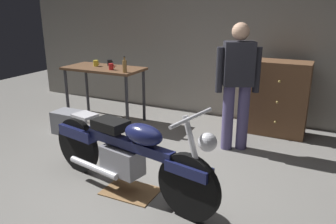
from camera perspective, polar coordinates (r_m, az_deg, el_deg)
name	(u,v)px	position (r m, az deg, el deg)	size (l,w,h in m)	color
ground_plane	(143,188)	(3.72, -4.30, -12.67)	(12.00, 12.00, 0.00)	gray
back_wall	(226,25)	(5.80, 9.70, 14.25)	(8.00, 0.12, 3.10)	gray
workbench	(104,74)	(5.65, -10.73, 6.30)	(1.30, 0.64, 0.90)	brown
motorcycle	(126,152)	(3.47, -7.02, -6.76)	(2.16, 0.75, 1.00)	black
person_standing	(238,82)	(4.45, 11.65, 4.99)	(0.52, 0.36, 1.67)	#514975
wooden_dresser	(280,98)	(5.27, 18.32, 2.21)	(0.80, 0.47, 1.10)	brown
drip_tray	(131,191)	(3.67, -6.31, -13.13)	(0.56, 0.40, 0.01)	olive
storage_bin	(69,122)	(5.35, -16.39, -1.65)	(0.44, 0.32, 0.34)	gray
mug_yellow_tall	(96,63)	(5.75, -12.06, 8.05)	(0.11, 0.08, 0.10)	yellow
mug_black_matte	(110,63)	(5.75, -9.80, 8.19)	(0.11, 0.08, 0.10)	black
mug_red_diner	(111,67)	(5.39, -9.57, 7.57)	(0.11, 0.07, 0.10)	red
bottle	(125,66)	(5.14, -7.33, 7.71)	(0.06, 0.06, 0.24)	olive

